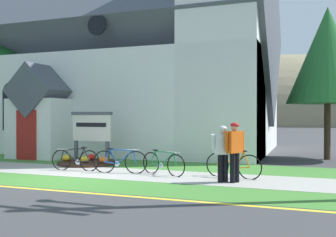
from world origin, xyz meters
TOP-DOWN VIEW (x-y plane):
  - ground at (0.00, 4.00)m, footprint 140.00×140.00m
  - sidewalk_slab at (-1.90, 1.53)m, footprint 32.00×2.30m
  - grass_verge at (-1.90, -0.51)m, footprint 32.00×1.79m
  - church_lawn at (-1.90, 3.95)m, footprint 24.00×2.54m
  - church_building at (-1.43, 9.70)m, footprint 14.19×11.49m
  - church_sign at (-1.19, 3.54)m, footprint 1.83×0.19m
  - flower_bed at (-1.20, 3.26)m, footprint 2.31×2.31m
  - bicycle_red at (4.67, 1.90)m, footprint 1.75×0.41m
  - bicycle_yellow at (1.02, 1.62)m, footprint 1.78×0.39m
  - bicycle_blue at (2.48, 1.73)m, footprint 1.66×0.65m
  - bicycle_silver at (-0.66, 1.61)m, footprint 1.76×0.20m
  - cyclist_in_blue_jersey at (4.86, 1.09)m, footprint 0.47×0.54m
  - cyclist_in_orange_jersey at (4.54, 1.03)m, footprint 0.59×0.43m
  - roadside_conifer at (7.54, 8.10)m, footprint 3.41×3.41m
  - distant_hill at (-3.57, 70.45)m, footprint 92.69×38.09m

SIDE VIEW (x-z plane):
  - ground at x=0.00m, z-range 0.00..0.00m
  - distant_hill at x=-3.57m, z-range -13.70..13.70m
  - grass_verge at x=-1.90m, z-range 0.00..0.01m
  - church_lawn at x=-1.90m, z-range 0.00..0.01m
  - sidewalk_slab at x=-1.90m, z-range 0.00..0.01m
  - flower_bed at x=-1.20m, z-range -0.09..0.25m
  - bicycle_blue at x=2.48m, z-range -0.03..0.77m
  - bicycle_silver at x=-0.66m, z-range -0.04..0.79m
  - bicycle_yellow at x=1.02m, z-range -0.03..0.80m
  - bicycle_red at x=4.67m, z-range -0.05..0.82m
  - cyclist_in_orange_jersey at x=4.54m, z-range 0.12..1.72m
  - cyclist_in_blue_jersey at x=4.86m, z-range 0.15..1.83m
  - church_sign at x=-1.19m, z-range 0.33..2.35m
  - roadside_conifer at x=7.54m, z-range 1.18..7.67m
  - church_building at x=-1.43m, z-range -1.85..11.04m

